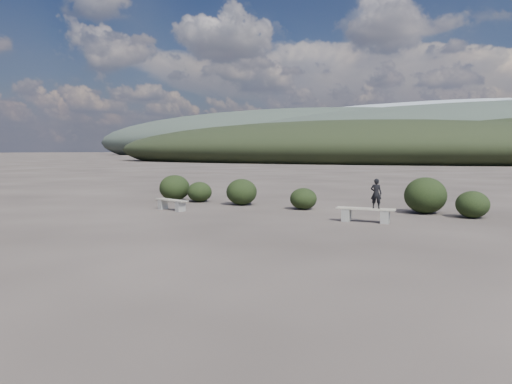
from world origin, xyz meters
The scene contains 11 objects.
ground centered at (0.00, 0.00, 0.00)m, with size 1200.00×1200.00×0.00m, color #322B27.
bench_left centered at (-4.73, 5.69, 0.27)m, with size 1.81×0.89×0.45m.
bench_right centered at (3.25, 5.87, 0.30)m, with size 1.99×0.56×0.49m.
seated_person centered at (3.59, 5.89, 1.00)m, with size 0.37×0.24×1.01m, color black.
shrub_a centered at (-5.55, 9.04, 0.48)m, with size 1.17×1.17×0.96m, color black.
shrub_b centered at (-3.11, 8.74, 0.59)m, with size 1.37×1.37×1.18m, color black.
shrub_c centered at (-0.01, 8.41, 0.45)m, with size 1.12×1.12×0.89m, color black.
shrub_d centered at (4.70, 9.29, 0.70)m, with size 1.61×1.61×1.41m, color black.
shrub_e centered at (6.43, 8.70, 0.49)m, with size 1.18×1.18×0.99m, color black.
shrub_f centered at (-6.99, 9.02, 0.63)m, with size 1.48×1.48×1.25m, color black.
mountain_ridges centered at (-7.48, 339.06, 10.84)m, with size 500.00×400.00×56.00m.
Camera 1 is at (7.54, -10.83, 2.43)m, focal length 35.00 mm.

